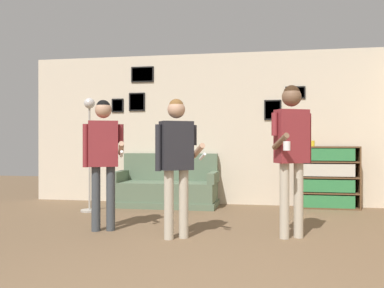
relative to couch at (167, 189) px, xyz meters
name	(u,v)px	position (x,y,z in m)	size (l,w,h in m)	color
wall_back	(233,128)	(1.11, 0.41, 1.06)	(7.54, 0.08, 2.70)	beige
couch	(167,189)	(0.00, 0.00, 0.00)	(1.77, 0.80, 0.90)	#5B7056
bookshelf	(327,177)	(2.70, 0.20, 0.22)	(1.04, 0.30, 1.04)	brown
floor_lamp	(89,141)	(-1.07, -0.82, 0.83)	(0.28, 0.28, 1.81)	#ADA89E
person_player_foreground_left	(103,151)	(-0.28, -2.19, 0.70)	(0.57, 0.40, 1.63)	#3D4247
person_player_foreground_center	(176,153)	(0.71, -2.45, 0.68)	(0.59, 0.36, 1.60)	#B7AD99
person_watcher_holding_cup	(292,143)	(2.01, -2.19, 0.80)	(0.46, 0.56, 1.76)	#B7AD99
drinking_cup	(312,143)	(2.46, 0.19, 0.79)	(0.09, 0.09, 0.10)	yellow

